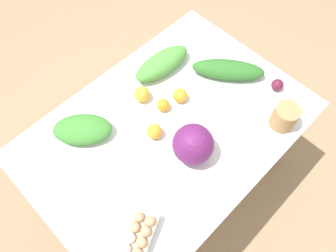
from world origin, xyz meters
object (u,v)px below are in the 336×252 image
(paper_bag, at_px, (284,117))
(greens_bunch_beet_tops, at_px, (82,129))
(orange_3, at_px, (142,94))
(egg_carton, at_px, (136,242))
(greens_bunch_scallion, at_px, (228,70))
(cabbage_purple, at_px, (193,144))
(orange_2, at_px, (155,131))
(beet_root, at_px, (277,85))
(orange_1, at_px, (180,95))
(orange_0, at_px, (163,105))
(greens_bunch_dandelion, at_px, (162,63))

(paper_bag, height_order, greens_bunch_beet_tops, paper_bag)
(orange_3, bearing_deg, egg_carton, 45.67)
(egg_carton, height_order, greens_bunch_scallion, egg_carton)
(cabbage_purple, relative_size, egg_carton, 0.68)
(greens_bunch_beet_tops, distance_m, orange_2, 0.34)
(beet_root, height_order, orange_1, orange_1)
(egg_carton, bearing_deg, paper_bag, -29.88)
(greens_bunch_beet_tops, xyz_separation_m, beet_root, (-0.87, 0.49, -0.01))
(greens_bunch_beet_tops, relative_size, orange_1, 3.79)
(greens_bunch_scallion, bearing_deg, beet_root, 115.61)
(orange_3, bearing_deg, greens_bunch_scallion, 154.01)
(greens_bunch_scallion, bearing_deg, egg_carton, 18.03)
(paper_bag, bearing_deg, orange_3, -56.88)
(egg_carton, height_order, orange_2, egg_carton)
(cabbage_purple, xyz_separation_m, beet_root, (-0.58, 0.06, -0.06))
(egg_carton, distance_m, orange_0, 0.66)
(orange_1, bearing_deg, greens_bunch_scallion, 166.91)
(greens_bunch_dandelion, bearing_deg, orange_1, 70.18)
(paper_bag, height_order, orange_3, paper_bag)
(cabbage_purple, height_order, orange_2, cabbage_purple)
(cabbage_purple, relative_size, orange_2, 2.52)
(beet_root, height_order, orange_3, orange_3)
(orange_0, distance_m, orange_3, 0.12)
(greens_bunch_dandelion, relative_size, beet_root, 5.45)
(greens_bunch_dandelion, bearing_deg, egg_carton, 39.18)
(greens_bunch_scallion, bearing_deg, cabbage_purple, 21.07)
(greens_bunch_scallion, height_order, orange_1, greens_bunch_scallion)
(orange_0, bearing_deg, orange_1, 167.72)
(beet_root, xyz_separation_m, orange_1, (0.40, -0.30, 0.01))
(egg_carton, xyz_separation_m, orange_3, (-0.49, -0.51, -0.00))
(greens_bunch_dandelion, distance_m, beet_root, 0.61)
(greens_bunch_beet_tops, bearing_deg, orange_1, 158.22)
(greens_bunch_beet_tops, xyz_separation_m, orange_1, (-0.47, 0.19, -0.01))
(cabbage_purple, relative_size, orange_0, 2.89)
(paper_bag, bearing_deg, orange_1, -60.86)
(egg_carton, relative_size, paper_bag, 2.18)
(egg_carton, bearing_deg, cabbage_purple, -9.95)
(cabbage_purple, height_order, greens_bunch_scallion, cabbage_purple)
(paper_bag, bearing_deg, beet_root, -137.70)
(greens_bunch_dandelion, distance_m, orange_3, 0.22)
(paper_bag, xyz_separation_m, orange_3, (0.38, -0.58, -0.02))
(greens_bunch_beet_tops, bearing_deg, orange_0, 155.85)
(paper_bag, bearing_deg, cabbage_purple, -25.00)
(beet_root, xyz_separation_m, orange_0, (0.50, -0.33, 0.00))
(cabbage_purple, height_order, egg_carton, cabbage_purple)
(greens_bunch_scallion, xyz_separation_m, greens_bunch_dandelion, (0.22, -0.27, 0.00))
(cabbage_purple, bearing_deg, orange_0, -106.02)
(cabbage_purple, bearing_deg, orange_3, -96.35)
(orange_1, bearing_deg, paper_bag, 119.14)
(egg_carton, height_order, beet_root, egg_carton)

